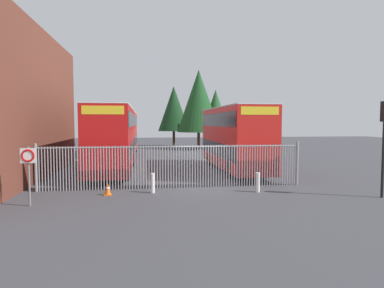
{
  "coord_description": "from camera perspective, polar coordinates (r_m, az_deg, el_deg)",
  "views": [
    {
      "loc": [
        -2.98,
        -17.13,
        3.37
      ],
      "look_at": [
        0.0,
        4.0,
        2.0
      ],
      "focal_mm": 31.6,
      "sensor_mm": 36.0,
      "label": 1
    }
  ],
  "objects": [
    {
      "name": "ground_plane",
      "position": [
        25.53,
        -1.26,
        -3.91
      ],
      "size": [
        100.0,
        100.0,
        0.0
      ],
      "primitive_type": "plane",
      "color": "#3D3D42"
    },
    {
      "name": "double_decker_bus_behind_fence_right",
      "position": [
        36.08,
        -11.45,
        2.1
      ],
      "size": [
        2.54,
        10.81,
        4.42
      ],
      "color": "red",
      "rests_on": "ground"
    },
    {
      "name": "speed_limit_sign_post",
      "position": [
        14.98,
        -25.9,
        -2.8
      ],
      "size": [
        0.6,
        0.14,
        2.4
      ],
      "color": "slate",
      "rests_on": "ground"
    },
    {
      "name": "traffic_cone_by_gate",
      "position": [
        16.22,
        -14.04,
        -7.39
      ],
      "size": [
        0.34,
        0.34,
        0.59
      ],
      "color": "orange",
      "rests_on": "ground"
    },
    {
      "name": "tree_tall_back",
      "position": [
        47.27,
        -3.1,
        5.98
      ],
      "size": [
        4.35,
        4.35,
        8.39
      ],
      "color": "#4C3823",
      "rests_on": "ground"
    },
    {
      "name": "palisade_fence",
      "position": [
        17.33,
        -3.14,
        -3.59
      ],
      "size": [
        13.52,
        0.14,
        2.35
      ],
      "color": "gray",
      "rests_on": "ground"
    },
    {
      "name": "traffic_light_kerbside",
      "position": [
        17.23,
        29.71,
        1.91
      ],
      "size": [
        0.28,
        0.33,
        4.3
      ],
      "color": "black",
      "rests_on": "ground"
    },
    {
      "name": "double_decker_bus_near_gate",
      "position": [
        23.79,
        7.03,
        1.36
      ],
      "size": [
        2.54,
        10.81,
        4.42
      ],
      "color": "red",
      "rests_on": "ground"
    },
    {
      "name": "bollard_near_left",
      "position": [
        16.33,
        -6.65,
        -6.56
      ],
      "size": [
        0.2,
        0.2,
        0.95
      ],
      "primitive_type": "cylinder",
      "color": "silver",
      "rests_on": "ground"
    },
    {
      "name": "tree_short_side",
      "position": [
        42.49,
        1.14,
        7.27
      ],
      "size": [
        5.43,
        5.43,
        9.92
      ],
      "color": "#4C3823",
      "rests_on": "ground"
    },
    {
      "name": "tree_mid_row",
      "position": [
        44.25,
        4.01,
        5.83
      ],
      "size": [
        3.58,
        3.58,
        7.62
      ],
      "color": "#4C3823",
      "rests_on": "ground"
    },
    {
      "name": "double_decker_bus_behind_fence_left",
      "position": [
        23.25,
        -13.18,
        1.24
      ],
      "size": [
        2.54,
        10.81,
        4.42
      ],
      "color": "red",
      "rests_on": "ground"
    },
    {
      "name": "bollard_center_front",
      "position": [
        16.71,
        11.05,
        -6.37
      ],
      "size": [
        0.2,
        0.2,
        0.95
      ],
      "primitive_type": "cylinder",
      "color": "silver",
      "rests_on": "ground"
    }
  ]
}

